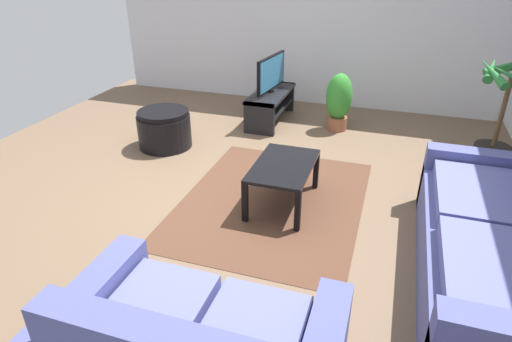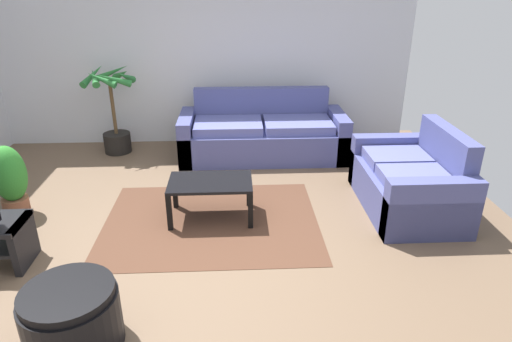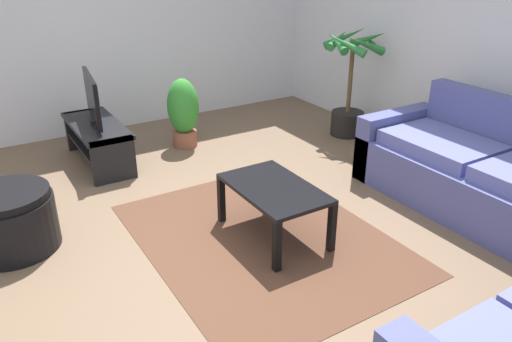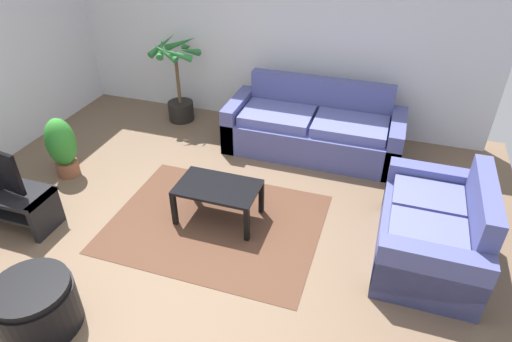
# 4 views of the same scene
# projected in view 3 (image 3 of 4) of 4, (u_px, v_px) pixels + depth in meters

# --- Properties ---
(ground_plane) EXTENTS (6.60, 6.60, 0.00)m
(ground_plane) POSITION_uv_depth(u_px,v_px,m) (200.00, 247.00, 3.70)
(ground_plane) COLOR brown
(wall_back) EXTENTS (6.00, 0.06, 2.70)m
(wall_back) POSITION_uv_depth(u_px,v_px,m) (487.00, 29.00, 4.57)
(wall_back) COLOR silver
(wall_back) RESTS_ON ground
(wall_left) EXTENTS (0.06, 6.00, 2.70)m
(wall_left) POSITION_uv_depth(u_px,v_px,m) (76.00, 16.00, 5.47)
(wall_left) COLOR silver
(wall_left) RESTS_ON ground
(couch_main) EXTENTS (2.26, 0.90, 0.90)m
(couch_main) POSITION_uv_depth(u_px,v_px,m) (492.00, 180.00, 4.05)
(couch_main) COLOR #4C518C
(couch_main) RESTS_ON ground
(tv_stand) EXTENTS (1.10, 0.45, 0.43)m
(tv_stand) POSITION_uv_depth(u_px,v_px,m) (98.00, 137.00, 5.03)
(tv_stand) COLOR black
(tv_stand) RESTS_ON ground
(tv) EXTENTS (0.81, 0.15, 0.50)m
(tv) POSITION_uv_depth(u_px,v_px,m) (92.00, 98.00, 4.86)
(tv) COLOR black
(tv) RESTS_ON tv_stand
(coffee_table) EXTENTS (0.85, 0.53, 0.42)m
(coffee_table) POSITION_uv_depth(u_px,v_px,m) (274.00, 194.00, 3.72)
(coffee_table) COLOR black
(coffee_table) RESTS_ON ground
(area_rug) EXTENTS (2.20, 1.70, 0.01)m
(area_rug) POSITION_uv_depth(u_px,v_px,m) (262.00, 238.00, 3.81)
(area_rug) COLOR #513323
(area_rug) RESTS_ON ground
(potted_palm) EXTENTS (0.71, 0.70, 1.24)m
(potted_palm) POSITION_uv_depth(u_px,v_px,m) (350.00, 88.00, 5.69)
(potted_palm) COLOR black
(potted_palm) RESTS_ON ground
(potted_plant_small) EXTENTS (0.35, 0.35, 0.77)m
(potted_plant_small) POSITION_uv_depth(u_px,v_px,m) (183.00, 111.00, 5.41)
(potted_plant_small) COLOR brown
(potted_plant_small) RESTS_ON ground
(ottoman) EXTENTS (0.65, 0.65, 0.46)m
(ottoman) POSITION_uv_depth(u_px,v_px,m) (10.00, 221.00, 3.61)
(ottoman) COLOR black
(ottoman) RESTS_ON ground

